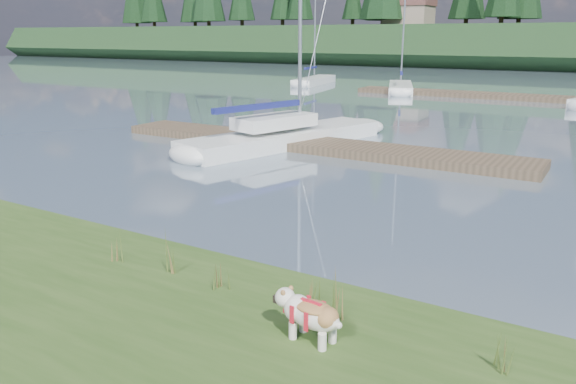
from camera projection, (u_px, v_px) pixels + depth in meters
The scene contains 15 objects.
ground at pixel (523, 100), 35.84m from camera, with size 200.00×200.00×0.00m, color slate.
bulldog at pixel (311, 313), 6.87m from camera, with size 0.98×0.47×0.58m.
sailboat_main at pixel (298, 132), 21.39m from camera, with size 4.56×9.87×13.90m.
dock_near at pixel (309, 144), 20.46m from camera, with size 16.00×2.00×0.30m, color #4C3D2C.
dock_far at pixel (557, 99), 34.81m from camera, with size 26.00×2.20×0.30m, color #4C3D2C.
sailboat_bg_0 at pixel (317, 80), 47.53m from camera, with size 2.86×8.09×11.52m.
sailboat_bg_1 at pixel (400, 86), 41.53m from camera, with size 4.28×8.07×11.97m.
weed_0 at pixel (167, 256), 8.84m from camera, with size 0.17×0.14×0.70m.
weed_1 at pixel (222, 277), 8.30m from camera, with size 0.17×0.14×0.47m.
weed_2 at pixel (336, 297), 7.43m from camera, with size 0.17×0.14×0.73m.
weed_3 at pixel (117, 248), 9.33m from camera, with size 0.17×0.14×0.57m.
weed_4 at pixel (316, 294), 7.79m from camera, with size 0.17×0.14×0.42m.
weed_5 at pixel (504, 355), 6.24m from camera, with size 0.17×0.14×0.51m.
mud_lip at pixel (215, 269), 9.76m from camera, with size 60.00×0.50×0.14m, color #33281C.
house_0 at pixel (409, 10), 77.78m from camera, with size 6.30×5.30×4.65m.
Camera 1 is at (5.75, -8.68, 4.00)m, focal length 35.00 mm.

